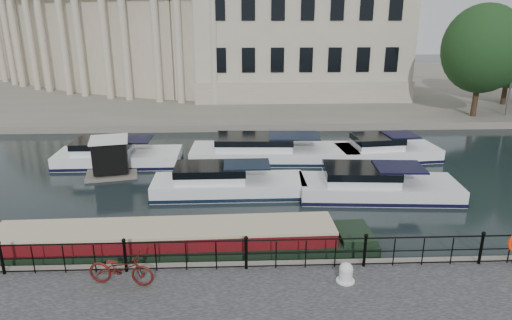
{
  "coord_description": "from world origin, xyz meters",
  "views": [
    {
      "loc": [
        -0.22,
        -15.7,
        8.85
      ],
      "look_at": [
        0.5,
        2.0,
        3.0
      ],
      "focal_mm": 32.0,
      "sensor_mm": 36.0,
      "label": 1
    }
  ],
  "objects_px": {
    "mooring_bollard": "(346,273)",
    "harbour_hut": "(111,158)",
    "bicycle": "(121,268)",
    "narrowboat": "(167,246)"
  },
  "relations": [
    {
      "from": "mooring_bollard",
      "to": "harbour_hut",
      "type": "bearing_deg",
      "value": 131.37
    },
    {
      "from": "mooring_bollard",
      "to": "harbour_hut",
      "type": "relative_size",
      "value": 0.21
    },
    {
      "from": "bicycle",
      "to": "narrowboat",
      "type": "bearing_deg",
      "value": -10.85
    },
    {
      "from": "bicycle",
      "to": "harbour_hut",
      "type": "height_order",
      "value": "harbour_hut"
    },
    {
      "from": "harbour_hut",
      "to": "bicycle",
      "type": "bearing_deg",
      "value": -86.16
    },
    {
      "from": "bicycle",
      "to": "harbour_hut",
      "type": "xyz_separation_m",
      "value": [
        -3.4,
        11.8,
        -0.15
      ]
    },
    {
      "from": "mooring_bollard",
      "to": "narrowboat",
      "type": "bearing_deg",
      "value": 155.0
    },
    {
      "from": "bicycle",
      "to": "narrowboat",
      "type": "distance_m",
      "value": 2.98
    },
    {
      "from": "mooring_bollard",
      "to": "bicycle",
      "type": "bearing_deg",
      "value": 178.76
    },
    {
      "from": "bicycle",
      "to": "mooring_bollard",
      "type": "height_order",
      "value": "bicycle"
    }
  ]
}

